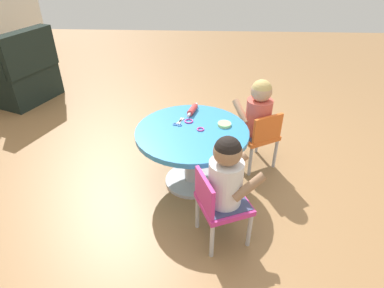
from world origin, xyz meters
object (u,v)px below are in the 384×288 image
(craft_scissors, at_px, (179,123))
(child_chair_left, at_px, (219,204))
(craft_table, at_px, (192,144))
(seated_child_left, at_px, (227,174))
(seated_child_right, at_px, (259,110))
(rolling_pin, at_px, (192,110))
(child_chair_right, at_px, (258,135))
(armchair_dark, at_px, (20,75))

(craft_scissors, bearing_deg, child_chair_left, -155.61)
(craft_table, distance_m, seated_child_left, 0.63)
(seated_child_right, relative_size, rolling_pin, 2.24)
(seated_child_right, height_order, craft_scissors, seated_child_right)
(craft_table, height_order, child_chair_left, child_chair_left)
(child_chair_right, bearing_deg, child_chair_left, 157.17)
(seated_child_left, bearing_deg, craft_table, 22.63)
(child_chair_right, bearing_deg, craft_table, 115.46)
(child_chair_left, bearing_deg, craft_table, 18.88)
(child_chair_left, bearing_deg, craft_scissors, 24.39)
(craft_table, bearing_deg, seated_child_left, -157.37)
(child_chair_left, height_order, craft_scissors, child_chair_left)
(child_chair_right, distance_m, rolling_pin, 0.60)
(child_chair_left, xyz_separation_m, armchair_dark, (2.10, 2.35, 0.00))
(craft_table, bearing_deg, armchair_dark, 54.76)
(child_chair_right, height_order, armchair_dark, armchair_dark)
(seated_child_right, bearing_deg, child_chair_left, 159.09)
(craft_table, height_order, rolling_pin, rolling_pin)
(craft_table, height_order, armchair_dark, armchair_dark)
(seated_child_left, xyz_separation_m, seated_child_right, (0.86, -0.30, 0.00))
(seated_child_left, distance_m, child_chair_right, 0.91)
(seated_child_right, distance_m, armchair_dark, 2.96)
(armchair_dark, xyz_separation_m, rolling_pin, (-1.23, -2.14, 0.21))
(armchair_dark, height_order, craft_scissors, armchair_dark)
(craft_table, relative_size, child_chair_left, 1.60)
(rolling_pin, bearing_deg, armchair_dark, 60.06)
(armchair_dark, bearing_deg, craft_scissors, -124.85)
(seated_child_right, distance_m, rolling_pin, 0.54)
(seated_child_right, relative_size, craft_scissors, 3.60)
(seated_child_left, bearing_deg, seated_child_right, -19.08)
(craft_table, height_order, child_chair_right, child_chair_right)
(craft_table, height_order, seated_child_left, seated_child_left)
(craft_scissors, bearing_deg, craft_table, -131.95)
(seated_child_right, xyz_separation_m, craft_scissors, (-0.20, 0.64, -0.03))
(child_chair_right, relative_size, rolling_pin, 2.36)
(craft_table, xyz_separation_m, armchair_dark, (1.52, 2.15, -0.07))
(child_chair_right, bearing_deg, seated_child_right, 28.73)
(craft_scissors, bearing_deg, rolling_pin, -27.70)
(craft_table, relative_size, craft_scissors, 6.05)
(child_chair_left, distance_m, child_chair_right, 0.91)
(craft_table, distance_m, craft_scissors, 0.19)
(child_chair_left, bearing_deg, child_chair_right, -22.83)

